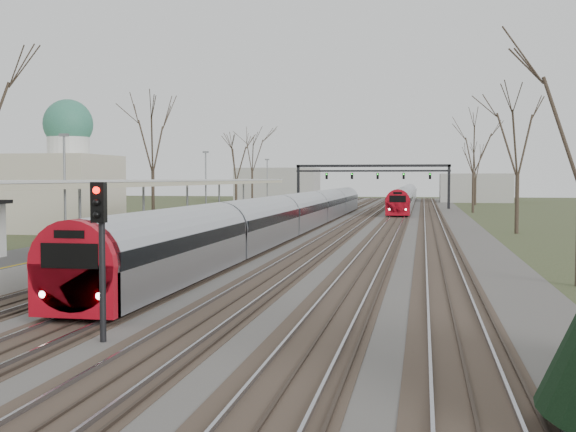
{
  "coord_description": "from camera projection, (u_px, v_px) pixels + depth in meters",
  "views": [
    {
      "loc": [
        7.09,
        -14.02,
        4.19
      ],
      "look_at": [
        -0.61,
        27.1,
        2.0
      ],
      "focal_mm": 45.0,
      "sensor_mm": 36.0,
      "label": 1
    }
  ],
  "objects": [
    {
      "name": "ground",
      "position": [
        81.0,
        376.0,
        15.28
      ],
      "size": [
        300.0,
        300.0,
        0.0
      ],
      "primitive_type": "plane",
      "color": "#384223",
      "rests_on": "ground"
    },
    {
      "name": "track_bed",
      "position": [
        350.0,
        221.0,
        69.22
      ],
      "size": [
        24.0,
        160.0,
        0.22
      ],
      "color": "#474442",
      "rests_on": "ground"
    },
    {
      "name": "platform",
      "position": [
        203.0,
        228.0,
        53.73
      ],
      "size": [
        3.5,
        69.0,
        1.0
      ],
      "primitive_type": "cube",
      "color": "#9E9B93",
      "rests_on": "ground"
    },
    {
      "name": "canopy",
      "position": [
        182.0,
        182.0,
        49.12
      ],
      "size": [
        4.1,
        50.0,
        3.11
      ],
      "color": "slate",
      "rests_on": "platform"
    },
    {
      "name": "dome_building",
      "position": [
        49.0,
        184.0,
        56.38
      ],
      "size": [
        10.0,
        8.0,
        10.3
      ],
      "color": "beige",
      "rests_on": "ground"
    },
    {
      "name": "signal_gantry",
      "position": [
        373.0,
        173.0,
        98.39
      ],
      "size": [
        21.0,
        0.59,
        6.08
      ],
      "color": "black",
      "rests_on": "ground"
    },
    {
      "name": "tree_west_far",
      "position": [
        152.0,
        136.0,
        65.11
      ],
      "size": [
        5.5,
        5.5,
        11.33
      ],
      "color": "#2D231C",
      "rests_on": "ground"
    },
    {
      "name": "tree_east_far",
      "position": [
        518.0,
        137.0,
        53.55
      ],
      "size": [
        5.0,
        5.0,
        10.3
      ],
      "color": "#2D231C",
      "rests_on": "ground"
    },
    {
      "name": "train_near",
      "position": [
        299.0,
        213.0,
        56.66
      ],
      "size": [
        2.62,
        75.21,
        3.05
      ],
      "color": "#AFB2BA",
      "rests_on": "ground"
    },
    {
      "name": "train_far",
      "position": [
        406.0,
        196.0,
        111.8
      ],
      "size": [
        2.62,
        75.21,
        3.05
      ],
      "color": "#AFB2BA",
      "rests_on": "ground"
    },
    {
      "name": "signal_post",
      "position": [
        101.0,
        238.0,
        17.84
      ],
      "size": [
        0.35,
        0.45,
        4.1
      ],
      "color": "black",
      "rests_on": "ground"
    }
  ]
}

